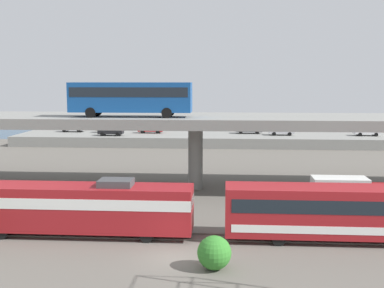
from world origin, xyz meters
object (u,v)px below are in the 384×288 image
(parked_car_5, at_px, (150,129))
(parked_car_1, at_px, (109,128))
(train_coach_lead, at_px, (376,212))
(transit_bus_on_overpass, at_px, (131,96))
(parked_car_4, at_px, (367,131))
(parked_car_6, at_px, (249,129))
(train_locomotive, at_px, (66,205))
(parked_car_3, at_px, (281,131))
(parked_car_0, at_px, (111,131))
(parked_car_2, at_px, (73,128))
(service_truck_west, at_px, (350,194))

(parked_car_5, bearing_deg, parked_car_1, 177.62)
(train_coach_lead, bearing_deg, transit_bus_on_overpass, -34.99)
(parked_car_4, height_order, parked_car_6, same)
(parked_car_1, relative_size, parked_car_6, 0.95)
(train_locomotive, xyz_separation_m, parked_car_3, (20.94, 51.07, 0.29))
(train_locomotive, bearing_deg, transit_bus_on_overpass, -98.60)
(train_coach_lead, xyz_separation_m, parked_car_0, (-30.26, 48.33, 0.31))
(parked_car_0, relative_size, parked_car_2, 0.97)
(parked_car_5, bearing_deg, train_locomotive, -87.66)
(train_coach_lead, xyz_separation_m, service_truck_west, (0.11, 7.54, -0.53))
(transit_bus_on_overpass, bearing_deg, train_coach_lead, -34.99)
(service_truck_west, height_order, parked_car_6, parked_car_6)
(parked_car_0, distance_m, parked_car_4, 43.92)
(parked_car_3, distance_m, parked_car_4, 14.56)
(train_coach_lead, distance_m, parked_car_2, 66.28)
(parked_car_4, distance_m, parked_car_5, 37.69)
(parked_car_0, distance_m, parked_car_6, 24.38)
(parked_car_1, bearing_deg, train_locomotive, 100.53)
(transit_bus_on_overpass, height_order, parked_car_1, transit_bus_on_overpass)
(train_coach_lead, bearing_deg, parked_car_1, -59.11)
(train_coach_lead, distance_m, service_truck_west, 7.56)
(parked_car_6, bearing_deg, transit_bus_on_overpass, 71.25)
(parked_car_4, distance_m, parked_car_6, 20.11)
(parked_car_3, height_order, parked_car_4, same)
(train_locomotive, relative_size, parked_car_0, 4.22)
(parked_car_5, bearing_deg, parked_car_4, -2.52)
(service_truck_west, bearing_deg, parked_car_0, 126.67)
(parked_car_0, relative_size, parked_car_4, 0.99)
(parked_car_0, bearing_deg, parked_car_6, 12.00)
(parked_car_2, height_order, parked_car_5, same)
(transit_bus_on_overpass, distance_m, parked_car_6, 42.34)
(parked_car_0, xyz_separation_m, parked_car_5, (6.18, 4.51, 0.00))
(transit_bus_on_overpass, relative_size, parked_car_0, 2.84)
(service_truck_west, bearing_deg, parked_car_4, 72.86)
(parked_car_2, bearing_deg, parked_car_3, -4.18)
(train_locomotive, xyz_separation_m, parked_car_1, (-9.88, 53.16, 0.29))
(train_locomotive, xyz_separation_m, parked_car_6, (15.51, 53.40, 0.30))
(service_truck_west, height_order, parked_car_1, parked_car_1)
(parked_car_2, height_order, parked_car_3, same)
(transit_bus_on_overpass, xyz_separation_m, parked_car_6, (13.41, 39.52, -7.16))
(train_locomotive, height_order, parked_car_4, train_locomotive)
(parked_car_1, xyz_separation_m, parked_car_5, (7.72, -0.32, 0.00))
(parked_car_2, bearing_deg, parked_car_0, -33.09)
(service_truck_west, distance_m, parked_car_6, 46.33)
(parked_car_2, relative_size, parked_car_5, 0.99)
(train_locomotive, bearing_deg, train_coach_lead, -180.00)
(parked_car_2, relative_size, parked_car_3, 1.02)
(service_truck_west, distance_m, parked_car_2, 60.40)
(train_coach_lead, relative_size, parked_car_3, 4.88)
(service_truck_west, relative_size, parked_car_1, 1.54)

